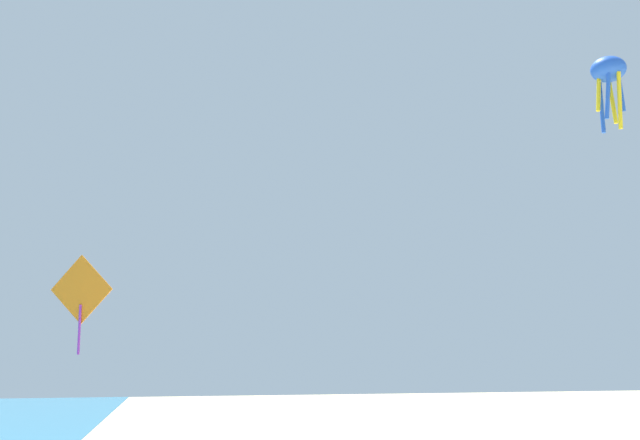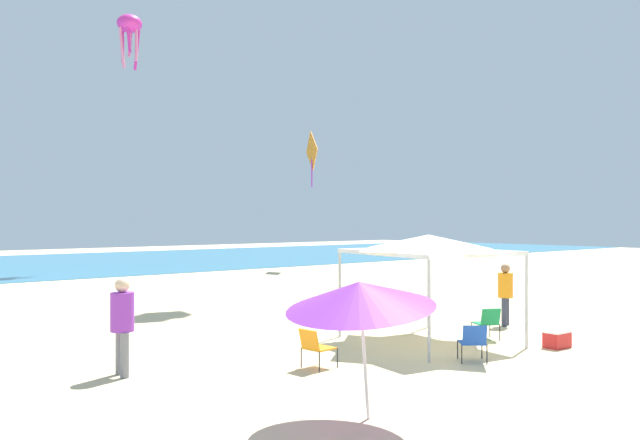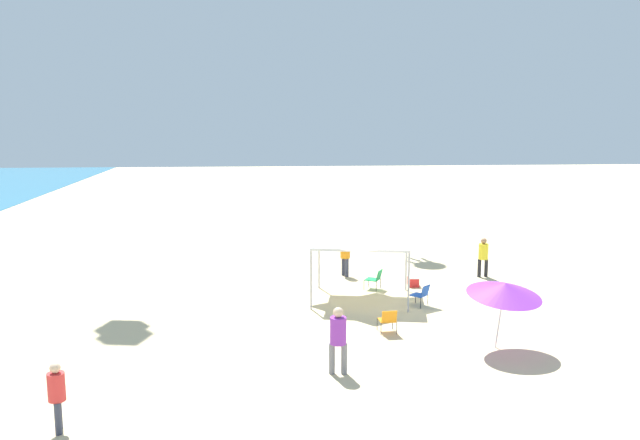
{
  "view_description": "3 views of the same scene",
  "coord_description": "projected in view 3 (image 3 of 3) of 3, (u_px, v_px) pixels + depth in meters",
  "views": [
    {
      "loc": [
        -13.22,
        17.72,
        5.7
      ],
      "look_at": [
        0.33,
        15.5,
        7.85
      ],
      "focal_mm": 41.59,
      "sensor_mm": 36.0,
      "label": 1
    },
    {
      "loc": [
        -11.76,
        -9.09,
        3.0
      ],
      "look_at": [
        -0.5,
        4.12,
        3.01
      ],
      "focal_mm": 36.5,
      "sensor_mm": 36.0,
      "label": 2
    },
    {
      "loc": [
        -23.88,
        4.6,
        7.2
      ],
      "look_at": [
        -0.18,
        2.93,
        3.22
      ],
      "focal_mm": 37.53,
      "sensor_mm": 36.0,
      "label": 3
    }
  ],
  "objects": [
    {
      "name": "cooler_box",
      "position": [
        413.0,
        281.0,
        27.4
      ],
      "size": [
        0.64,
        0.44,
        0.4
      ],
      "color": "red",
      "rests_on": "ground"
    },
    {
      "name": "person_watching_sky",
      "position": [
        338.0,
        335.0,
        18.17
      ],
      "size": [
        0.45,
        0.5,
        1.89
      ],
      "rotation": [
        0.0,
        0.0,
        1.42
      ],
      "color": "slate",
      "rests_on": "ground"
    },
    {
      "name": "folding_chair_left_of_tent",
      "position": [
        388.0,
        319.0,
        21.58
      ],
      "size": [
        0.67,
        0.59,
        0.82
      ],
      "rotation": [
        0.0,
        0.0,
        1.65
      ],
      "color": "black",
      "rests_on": "ground"
    },
    {
      "name": "ground",
      "position": [
        398.0,
        304.0,
        25.01
      ],
      "size": [
        120.0,
        120.0,
        0.1
      ],
      "primitive_type": "cube",
      "color": "beige"
    },
    {
      "name": "beach_umbrella",
      "position": [
        505.0,
        289.0,
        19.79
      ],
      "size": [
        2.27,
        2.24,
        2.31
      ],
      "color": "silver",
      "rests_on": "ground"
    },
    {
      "name": "person_kite_handler",
      "position": [
        345.0,
        253.0,
        28.88
      ],
      "size": [
        0.45,
        0.42,
        1.76
      ],
      "rotation": [
        0.0,
        0.0,
        3.55
      ],
      "color": "#33384C",
      "rests_on": "ground"
    },
    {
      "name": "person_near_umbrella",
      "position": [
        57.0,
        391.0,
        14.92
      ],
      "size": [
        0.43,
        0.39,
        1.63
      ],
      "rotation": [
        0.0,
        0.0,
        0.24
      ],
      "color": "#33384C",
      "rests_on": "ground"
    },
    {
      "name": "person_beachcomber",
      "position": [
        483.0,
        254.0,
        28.74
      ],
      "size": [
        0.41,
        0.46,
        1.71
      ],
      "rotation": [
        0.0,
        0.0,
        1.63
      ],
      "color": "black",
      "rests_on": "ground"
    },
    {
      "name": "folding_chair_near_cooler",
      "position": [
        421.0,
        294.0,
        24.55
      ],
      "size": [
        0.8,
        0.81,
        0.82
      ],
      "rotation": [
        0.0,
        0.0,
        2.39
      ],
      "color": "black",
      "rests_on": "ground"
    },
    {
      "name": "canopy_tent",
      "position": [
        361.0,
        238.0,
        25.13
      ],
      "size": [
        3.58,
        4.02,
        2.65
      ],
      "rotation": [
        0.0,
        0.0,
        -0.17
      ],
      "color": "#B7B7BC",
      "rests_on": "ground"
    },
    {
      "name": "folding_chair_facing_ocean",
      "position": [
        375.0,
        278.0,
        26.83
      ],
      "size": [
        0.75,
        0.79,
        0.82
      ],
      "rotation": [
        0.0,
        0.0,
        2.66
      ],
      "color": "black",
      "rests_on": "ground"
    }
  ]
}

